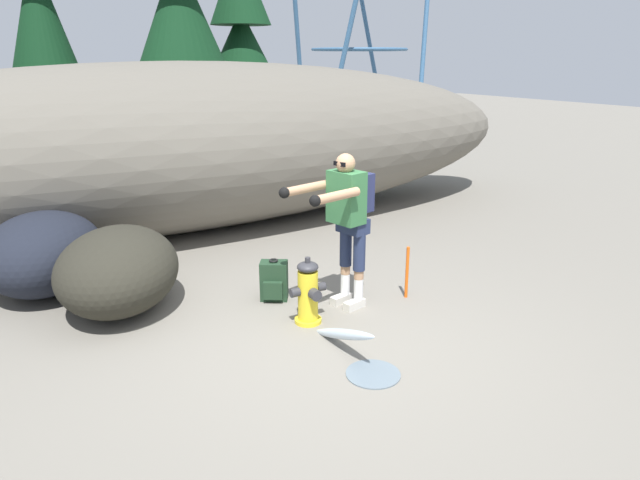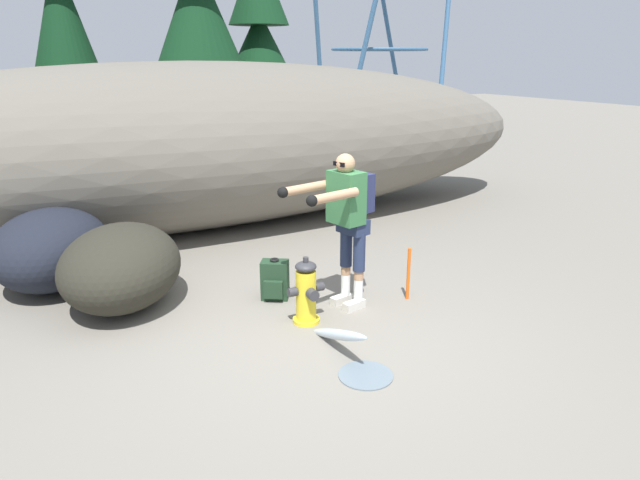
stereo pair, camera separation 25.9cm
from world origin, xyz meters
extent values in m
cube|color=slate|center=(0.00, 0.00, -0.02)|extent=(56.00, 56.00, 0.04)
ellipsoid|color=#666056|center=(0.00, 4.33, 1.27)|extent=(12.54, 3.20, 2.54)
cylinder|color=yellow|center=(0.03, 0.39, 0.02)|extent=(0.28, 0.28, 0.04)
cylinder|color=yellow|center=(0.03, 0.39, 0.30)|extent=(0.21, 0.21, 0.51)
ellipsoid|color=#333338|center=(0.03, 0.39, 0.60)|extent=(0.22, 0.22, 0.10)
cylinder|color=#333338|center=(0.03, 0.39, 0.68)|extent=(0.06, 0.06, 0.05)
cylinder|color=#333338|center=(-0.12, 0.39, 0.36)|extent=(0.09, 0.09, 0.09)
cylinder|color=#333338|center=(0.17, 0.39, 0.36)|extent=(0.09, 0.09, 0.09)
cylinder|color=#333338|center=(0.03, 0.24, 0.36)|extent=(0.11, 0.09, 0.11)
ellipsoid|color=silver|center=(0.03, -0.27, 0.16)|extent=(0.10, 1.05, 0.49)
cylinder|color=slate|center=(0.03, -0.77, 0.01)|extent=(0.47, 0.47, 0.01)
cube|color=beige|center=(0.62, 0.43, 0.04)|extent=(0.28, 0.16, 0.09)
cylinder|color=white|center=(0.68, 0.44, 0.21)|extent=(0.10, 0.10, 0.24)
cylinder|color=tan|center=(0.68, 0.44, 0.38)|extent=(0.10, 0.10, 0.10)
cylinder|color=#232D4C|center=(0.68, 0.44, 0.64)|extent=(0.13, 0.13, 0.43)
cube|color=beige|center=(0.57, 0.63, 0.04)|extent=(0.28, 0.16, 0.09)
cylinder|color=white|center=(0.63, 0.64, 0.21)|extent=(0.10, 0.10, 0.24)
cylinder|color=tan|center=(0.63, 0.64, 0.38)|extent=(0.10, 0.10, 0.10)
cylinder|color=#232D4C|center=(0.63, 0.64, 0.64)|extent=(0.13, 0.13, 0.43)
cube|color=#232D4C|center=(0.65, 0.54, 0.91)|extent=(0.27, 0.36, 0.16)
cube|color=#336B3D|center=(0.55, 0.52, 1.23)|extent=(0.32, 0.41, 0.54)
cube|color=#23284C|center=(0.74, 0.56, 1.25)|extent=(0.22, 0.31, 0.40)
sphere|color=tan|center=(0.53, 0.51, 1.58)|extent=(0.20, 0.20, 0.20)
cube|color=black|center=(0.45, 0.49, 1.58)|extent=(0.05, 0.15, 0.04)
cylinder|color=tan|center=(0.24, 0.22, 1.34)|extent=(0.59, 0.22, 0.09)
sphere|color=black|center=(-0.02, 0.15, 1.34)|extent=(0.11, 0.11, 0.11)
cylinder|color=tan|center=(0.14, 0.65, 1.34)|extent=(0.59, 0.22, 0.09)
sphere|color=black|center=(-0.12, 0.58, 1.34)|extent=(0.11, 0.11, 0.11)
cube|color=#1E3823|center=(-0.02, 1.09, 0.22)|extent=(0.36, 0.33, 0.44)
cube|color=#1E3823|center=(-0.09, 0.98, 0.15)|extent=(0.21, 0.16, 0.20)
torus|color=black|center=(-0.02, 1.09, 0.46)|extent=(0.10, 0.10, 0.02)
cube|color=black|center=(0.11, 1.15, 0.22)|extent=(0.06, 0.05, 0.37)
cube|color=black|center=(-0.03, 1.23, 0.22)|extent=(0.06, 0.05, 0.37)
ellipsoid|color=#2A2820|center=(-1.56, 1.67, 0.45)|extent=(1.80, 1.97, 0.90)
ellipsoid|color=black|center=(-2.20, 2.59, 0.47)|extent=(1.84, 1.94, 0.93)
cylinder|color=#47331E|center=(-1.19, 10.79, 0.72)|extent=(0.23, 0.23, 1.45)
cone|color=#0F3319|center=(-1.19, 10.79, 3.16)|extent=(1.93, 1.93, 3.43)
cylinder|color=#47331E|center=(1.70, 9.64, 0.88)|extent=(0.31, 0.31, 1.75)
cone|color=#0F3319|center=(1.70, 9.64, 3.32)|extent=(2.59, 2.59, 3.12)
cylinder|color=#47331E|center=(3.55, 10.44, 0.69)|extent=(0.29, 0.29, 1.38)
cone|color=#0F3319|center=(3.55, 10.44, 2.58)|extent=(2.45, 2.45, 2.40)
cylinder|color=#386089|center=(10.75, 14.85, 2.83)|extent=(1.11, 1.11, 5.70)
cylinder|color=#386089|center=(7.57, 14.85, 2.83)|extent=(1.11, 1.11, 5.70)
cylinder|color=#386089|center=(10.75, 11.68, 2.83)|extent=(1.11, 1.11, 5.70)
cylinder|color=#386089|center=(7.57, 11.68, 2.83)|extent=(1.11, 1.11, 5.70)
torus|color=#386089|center=(9.16, 13.27, 2.83)|extent=(3.41, 3.41, 0.10)
cylinder|color=#E55914|center=(1.29, 0.39, 0.30)|extent=(0.04, 0.04, 0.60)
camera|label=1|loc=(-2.47, -4.20, 2.60)|focal=31.56mm
camera|label=2|loc=(-2.24, -4.33, 2.60)|focal=31.56mm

